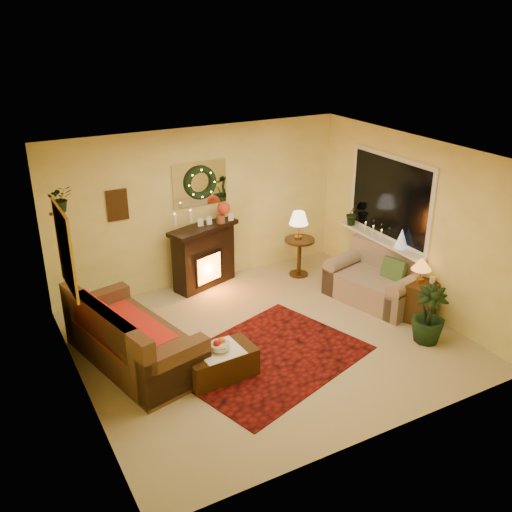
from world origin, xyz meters
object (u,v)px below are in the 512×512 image
sofa (133,333)px  loveseat (375,276)px  side_table_round (299,258)px  coffee_table (220,362)px  fireplace (204,255)px  end_table_square (418,302)px

sofa → loveseat: size_ratio=1.45×
sofa → side_table_round: bearing=7.0°
sofa → loveseat: sofa is taller
loveseat → coffee_table: bearing=178.9°
fireplace → end_table_square: bearing=-66.4°
loveseat → side_table_round: loveseat is taller
end_table_square → coffee_table: end_table_square is taller
fireplace → loveseat: (2.12, -1.80, -0.13)m
sofa → end_table_square: 4.14m
side_table_round → fireplace: bearing=165.1°
loveseat → end_table_square: (0.20, -0.76, -0.15)m
side_table_round → loveseat: bearing=-69.1°
coffee_table → sofa: bearing=132.1°
side_table_round → end_table_square: 2.26m
sofa → fireplace: 2.39m
fireplace → end_table_square: (2.32, -2.56, -0.28)m
end_table_square → loveseat: bearing=104.7°
side_table_round → coffee_table: 3.23m
fireplace → side_table_round: fireplace is taller
coffee_table → side_table_round: bearing=36.8°
coffee_table → loveseat: bearing=9.9°
loveseat → side_table_round: bearing=96.9°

